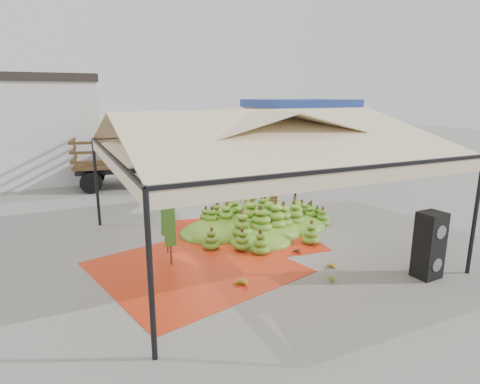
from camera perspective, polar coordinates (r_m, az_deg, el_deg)
name	(u,v)px	position (r m, az deg, el deg)	size (l,w,h in m)	color
ground	(255,245)	(12.16, 2.17, -7.58)	(90.00, 90.00, 0.00)	slate
canopy_tent	(256,135)	(11.39, 2.33, 8.08)	(8.10, 8.10, 4.00)	black
building_tan	(299,130)	(27.73, 8.33, 8.72)	(6.30, 5.30, 4.10)	tan
tarp_left	(195,267)	(10.76, -6.47, -10.57)	(4.61, 4.39, 0.01)	red
tarp_right	(241,235)	(13.03, 0.19, -6.07)	(4.11, 4.32, 0.01)	red
banana_heap	(258,215)	(13.25, 2.62, -3.24)	(5.16, 4.24, 1.11)	#3A7217
hand_yellow_a	(330,265)	(10.84, 12.64, -10.14)	(0.40, 0.33, 0.18)	gold
hand_yellow_b	(240,282)	(9.66, -0.06, -12.75)	(0.49, 0.40, 0.22)	gold
hand_red_a	(295,251)	(11.63, 7.86, -8.27)	(0.38, 0.31, 0.17)	#5E2C15
hand_red_b	(309,243)	(12.22, 9.79, -7.21)	(0.40, 0.33, 0.18)	#5D1815
hand_green	(328,277)	(10.18, 12.36, -11.75)	(0.39, 0.32, 0.18)	#3D801A
hanging_bunches	(227,159)	(11.46, -1.87, 4.70)	(3.24, 0.24, 0.20)	#537518
speaker_stack	(429,245)	(10.90, 25.31, -6.85)	(0.64, 0.56, 1.66)	black
banana_leaves	(164,259)	(11.41, -10.76, -9.30)	(0.96, 1.36, 3.70)	#367A20
vendor	(243,184)	(16.57, 0.48, 1.14)	(0.59, 0.39, 1.61)	gray
truck_left	(159,154)	(20.33, -11.44, 5.30)	(7.59, 3.75, 2.49)	#52341B
truck_right	(257,154)	(21.09, 2.38, 5.38)	(6.81, 4.15, 2.21)	#482718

